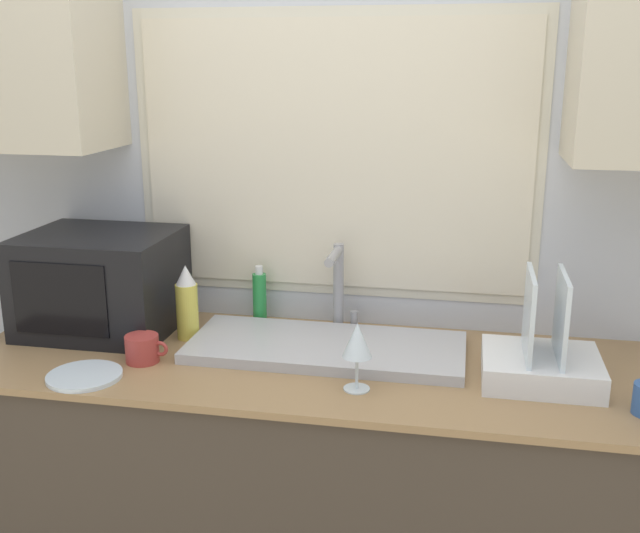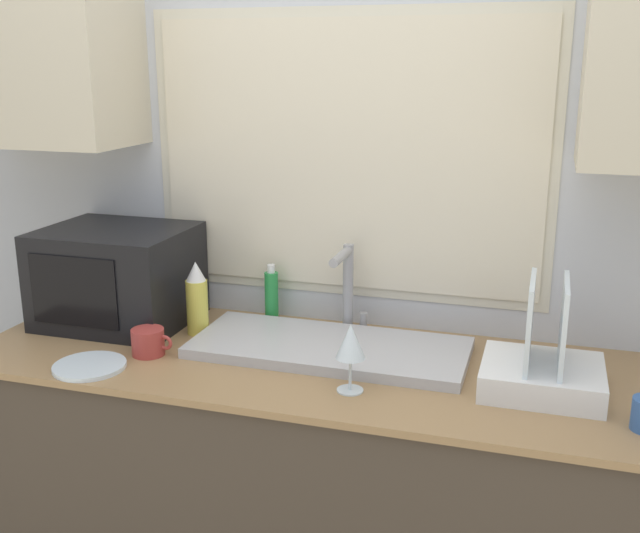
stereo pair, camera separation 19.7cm
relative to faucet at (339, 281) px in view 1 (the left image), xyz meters
name	(u,v)px [view 1 (the left image)]	position (x,y,z in m)	size (l,w,h in m)	color
countertop	(313,504)	(-0.03, -0.23, -0.62)	(1.96, 0.68, 0.92)	#42382D
wall_back	(333,167)	(-0.03, 0.08, 0.34)	(6.00, 0.38, 2.60)	silver
sink_basin	(326,347)	(0.00, -0.18, -0.15)	(0.78, 0.34, 0.03)	#B2B2B7
faucet	(339,281)	(0.00, 0.00, 0.00)	(0.08, 0.18, 0.27)	#99999E
microwave	(101,282)	(-0.72, -0.12, -0.01)	(0.44, 0.38, 0.30)	black
dish_rack	(541,359)	(0.58, -0.26, -0.10)	(0.30, 0.27, 0.29)	white
spray_bottle	(187,303)	(-0.43, -0.14, -0.05)	(0.07, 0.07, 0.23)	#D8CC4C
soap_bottle	(260,297)	(-0.26, 0.03, -0.08)	(0.04, 0.04, 0.19)	#268C3F
mug_near_sink	(143,349)	(-0.49, -0.34, -0.12)	(0.12, 0.09, 0.08)	#A53833
wine_glass	(357,342)	(0.12, -0.41, -0.03)	(0.08, 0.08, 0.18)	silver
small_plate	(85,376)	(-0.59, -0.48, -0.15)	(0.20, 0.20, 0.01)	silver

